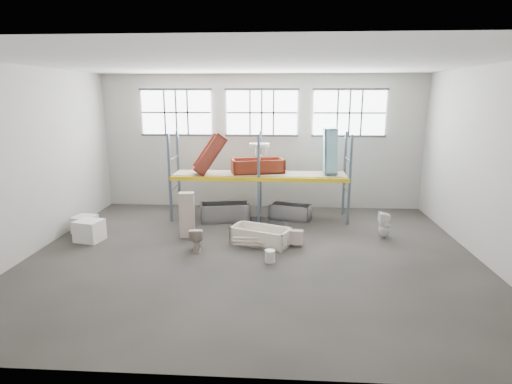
# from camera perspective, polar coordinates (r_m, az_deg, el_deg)

# --- Properties ---
(floor) EXTENTS (12.00, 10.00, 0.10)m
(floor) POSITION_cam_1_polar(r_m,az_deg,el_deg) (11.33, -0.48, -8.91)
(floor) COLOR #48433E
(floor) RESTS_ON ground
(ceiling) EXTENTS (12.00, 10.00, 0.10)m
(ceiling) POSITION_cam_1_polar(r_m,az_deg,el_deg) (10.52, -0.53, 17.75)
(ceiling) COLOR silver
(ceiling) RESTS_ON ground
(wall_back) EXTENTS (12.00, 0.10, 5.00)m
(wall_back) POSITION_cam_1_polar(r_m,az_deg,el_deg) (15.63, 0.81, 6.93)
(wall_back) COLOR #AEABA0
(wall_back) RESTS_ON ground
(wall_front) EXTENTS (12.00, 0.10, 5.00)m
(wall_front) POSITION_cam_1_polar(r_m,az_deg,el_deg) (5.73, -4.08, -4.33)
(wall_front) COLOR #B5B3A8
(wall_front) RESTS_ON ground
(wall_left) EXTENTS (0.10, 10.00, 5.00)m
(wall_left) POSITION_cam_1_polar(r_m,az_deg,el_deg) (12.59, -29.20, 3.70)
(wall_left) COLOR #ADABA1
(wall_left) RESTS_ON ground
(wall_right) EXTENTS (0.10, 10.00, 5.00)m
(wall_right) POSITION_cam_1_polar(r_m,az_deg,el_deg) (11.86, 30.14, 3.09)
(wall_right) COLOR #A19E95
(wall_right) RESTS_ON ground
(window_left) EXTENTS (2.60, 0.04, 1.60)m
(window_left) POSITION_cam_1_polar(r_m,az_deg,el_deg) (15.91, -10.99, 10.78)
(window_left) COLOR white
(window_left) RESTS_ON wall_back
(window_mid) EXTENTS (2.60, 0.04, 1.60)m
(window_mid) POSITION_cam_1_polar(r_m,az_deg,el_deg) (15.43, 0.81, 10.95)
(window_mid) COLOR white
(window_mid) RESTS_ON wall_back
(window_right) EXTENTS (2.60, 0.04, 1.60)m
(window_right) POSITION_cam_1_polar(r_m,az_deg,el_deg) (15.61, 12.83, 10.65)
(window_right) COLOR white
(window_right) RESTS_ON wall_back
(rack_upright_la) EXTENTS (0.08, 0.08, 3.00)m
(rack_upright_la) POSITION_cam_1_polar(r_m,az_deg,el_deg) (14.14, -11.87, 1.87)
(rack_upright_la) COLOR slate
(rack_upright_la) RESTS_ON floor
(rack_upright_lb) EXTENTS (0.08, 0.08, 3.00)m
(rack_upright_lb) POSITION_cam_1_polar(r_m,az_deg,el_deg) (15.28, -10.70, 2.76)
(rack_upright_lb) COLOR slate
(rack_upright_lb) RESTS_ON floor
(rack_upright_ma) EXTENTS (0.08, 0.08, 3.00)m
(rack_upright_ma) POSITION_cam_1_polar(r_m,az_deg,el_deg) (13.66, 0.36, 1.76)
(rack_upright_ma) COLOR slate
(rack_upright_ma) RESTS_ON floor
(rack_upright_mb) EXTENTS (0.08, 0.08, 3.00)m
(rack_upright_mb) POSITION_cam_1_polar(r_m,az_deg,el_deg) (14.84, 0.62, 2.68)
(rack_upright_mb) COLOR slate
(rack_upright_mb) RESTS_ON floor
(rack_upright_ra) EXTENTS (0.08, 0.08, 3.00)m
(rack_upright_ra) POSITION_cam_1_polar(r_m,az_deg,el_deg) (13.82, 12.88, 1.56)
(rack_upright_ra) COLOR slate
(rack_upright_ra) RESTS_ON floor
(rack_upright_rb) EXTENTS (0.08, 0.08, 3.00)m
(rack_upright_rb) POSITION_cam_1_polar(r_m,az_deg,el_deg) (14.99, 12.17, 2.49)
(rack_upright_rb) COLOR slate
(rack_upright_rb) RESTS_ON floor
(rack_beam_front) EXTENTS (6.00, 0.10, 0.14)m
(rack_beam_front) POSITION_cam_1_polar(r_m,az_deg,el_deg) (13.66, 0.36, 1.76)
(rack_beam_front) COLOR yellow
(rack_beam_front) RESTS_ON floor
(rack_beam_back) EXTENTS (6.00, 0.10, 0.14)m
(rack_beam_back) POSITION_cam_1_polar(r_m,az_deg,el_deg) (14.84, 0.62, 2.68)
(rack_beam_back) COLOR yellow
(rack_beam_back) RESTS_ON floor
(shelf_deck) EXTENTS (5.90, 1.10, 0.03)m
(shelf_deck) POSITION_cam_1_polar(r_m,az_deg,el_deg) (14.23, 0.50, 2.55)
(shelf_deck) COLOR gray
(shelf_deck) RESTS_ON floor
(wet_patch) EXTENTS (1.80, 1.80, 0.00)m
(wet_patch) POSITION_cam_1_polar(r_m,az_deg,el_deg) (13.85, 0.31, -4.49)
(wet_patch) COLOR black
(wet_patch) RESTS_ON floor
(bathtub_beige) EXTENTS (1.86, 1.37, 0.50)m
(bathtub_beige) POSITION_cam_1_polar(r_m,az_deg,el_deg) (12.01, 0.66, -6.08)
(bathtub_beige) COLOR silver
(bathtub_beige) RESTS_ON floor
(cistern_spare) EXTENTS (0.42, 0.21, 0.39)m
(cistern_spare) POSITION_cam_1_polar(r_m,az_deg,el_deg) (11.87, 5.55, -6.22)
(cistern_spare) COLOR #C6ACA4
(cistern_spare) RESTS_ON bathtub_beige
(sink_in_tub) EXTENTS (0.49, 0.49, 0.15)m
(sink_in_tub) POSITION_cam_1_polar(r_m,az_deg,el_deg) (11.76, 0.81, -6.97)
(sink_in_tub) COLOR #F3DDD1
(sink_in_tub) RESTS_ON bathtub_beige
(toilet_beige) EXTENTS (0.46, 0.70, 0.66)m
(toilet_beige) POSITION_cam_1_polar(r_m,az_deg,el_deg) (11.66, -8.25, -6.39)
(toilet_beige) COLOR beige
(toilet_beige) RESTS_ON floor
(cistern_tall) EXTENTS (0.47, 0.33, 1.39)m
(cistern_tall) POSITION_cam_1_polar(r_m,az_deg,el_deg) (12.65, -9.55, -3.14)
(cistern_tall) COLOR #C6ADA2
(cistern_tall) RESTS_ON floor
(toilet_white) EXTENTS (0.39, 0.38, 0.80)m
(toilet_white) POSITION_cam_1_polar(r_m,az_deg,el_deg) (13.07, 17.45, -4.38)
(toilet_white) COLOR white
(toilet_white) RESTS_ON floor
(steel_tub_left) EXTENTS (1.78, 1.08, 0.61)m
(steel_tub_left) POSITION_cam_1_polar(r_m,az_deg,el_deg) (14.22, -4.32, -2.78)
(steel_tub_left) COLOR #93959B
(steel_tub_left) RESTS_ON floor
(steel_tub_right) EXTENTS (1.55, 1.07, 0.52)m
(steel_tub_right) POSITION_cam_1_polar(r_m,az_deg,el_deg) (14.45, 4.81, -2.71)
(steel_tub_right) COLOR #B5B6BD
(steel_tub_right) RESTS_ON floor
(rust_tub_flat) EXTENTS (1.94, 1.25, 0.50)m
(rust_tub_flat) POSITION_cam_1_polar(r_m,az_deg,el_deg) (14.31, 0.24, 3.59)
(rust_tub_flat) COLOR maroon
(rust_tub_flat) RESTS_ON shelf_deck
(rust_tub_tilted) EXTENTS (1.33, 0.99, 1.45)m
(rust_tub_tilted) POSITION_cam_1_polar(r_m,az_deg,el_deg) (14.09, -6.48, 5.31)
(rust_tub_tilted) COLOR #9A3B2E
(rust_tub_tilted) RESTS_ON shelf_deck
(sink_on_shelf) EXTENTS (0.73, 0.59, 0.60)m
(sink_on_shelf) POSITION_cam_1_polar(r_m,az_deg,el_deg) (13.99, 0.48, 4.51)
(sink_on_shelf) COLOR white
(sink_on_shelf) RESTS_ON rust_tub_flat
(blue_tub_upright) EXTENTS (0.49, 0.72, 1.54)m
(blue_tub_upright) POSITION_cam_1_polar(r_m,az_deg,el_deg) (14.20, 10.25, 5.65)
(blue_tub_upright) COLOR #83C0D2
(blue_tub_upright) RESTS_ON shelf_deck
(bucket) EXTENTS (0.33, 0.33, 0.32)m
(bucket) POSITION_cam_1_polar(r_m,az_deg,el_deg) (10.80, 1.95, -8.88)
(bucket) COLOR silver
(bucket) RESTS_ON floor
(carton_near) EXTENTS (0.85, 0.77, 0.63)m
(carton_near) POSITION_cam_1_polar(r_m,az_deg,el_deg) (13.20, -22.11, -4.98)
(carton_near) COLOR white
(carton_near) RESTS_ON floor
(carton_far) EXTENTS (0.72, 0.72, 0.52)m
(carton_far) POSITION_cam_1_polar(r_m,az_deg,el_deg) (14.12, -22.65, -4.11)
(carton_far) COLOR silver
(carton_far) RESTS_ON floor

